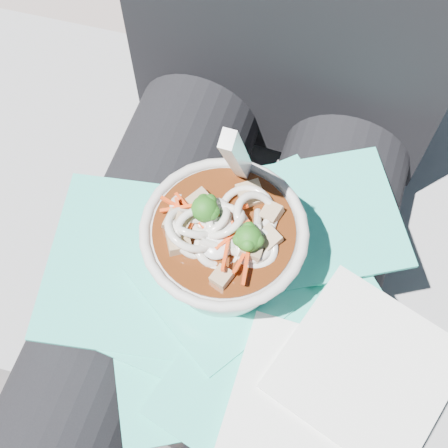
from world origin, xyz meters
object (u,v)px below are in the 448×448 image
(lap, at_px, (211,311))
(udon_bowl, at_px, (224,243))
(plastic_bag, at_px, (237,298))
(stone_ledge, at_px, (245,286))
(person_body, at_px, (238,225))

(lap, relative_size, udon_bowl, 2.48)
(udon_bowl, bearing_deg, plastic_bag, -49.63)
(stone_ledge, relative_size, person_body, 1.00)
(stone_ledge, distance_m, person_body, 0.33)
(person_body, xyz_separation_m, udon_bowl, (0.01, -0.07, 0.11))
(person_body, distance_m, plastic_bag, 0.12)
(lap, bearing_deg, plastic_bag, -11.86)
(person_body, relative_size, udon_bowl, 5.20)
(stone_ledge, height_order, person_body, person_body)
(stone_ledge, height_order, lap, lap)
(plastic_bag, bearing_deg, person_body, 106.19)
(person_body, bearing_deg, udon_bowl, -83.47)
(plastic_bag, xyz_separation_m, udon_bowl, (-0.02, 0.02, 0.06))
(lap, height_order, person_body, person_body)
(lap, relative_size, person_body, 0.48)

